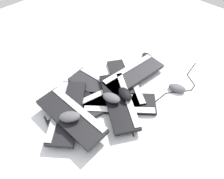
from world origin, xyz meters
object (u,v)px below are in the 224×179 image
object	(u,v)px
keyboard_7	(119,101)
mouse_1	(147,57)
mouse_2	(70,117)
mouse_3	(125,94)
keyboard_1	(100,88)
keyboard_4	(67,111)
keyboard_0	(125,82)
keyboard_2	(84,110)
keyboard_3	(120,104)
mouse_4	(177,88)
mouse_0	(112,98)
keyboard_5	(71,116)
keyboard_6	(133,74)

from	to	relation	value
keyboard_7	mouse_1	bearing A→B (deg)	17.17
mouse_2	mouse_3	distance (m)	0.35
keyboard_1	keyboard_4	xyz separation A→B (m)	(-0.27, -0.01, 0.03)
keyboard_0	keyboard_2	distance (m)	0.35
keyboard_2	keyboard_7	bearing A→B (deg)	-32.10
keyboard_3	mouse_4	distance (m)	0.40
mouse_2	mouse_0	bearing A→B (deg)	-148.83
keyboard_5	keyboard_7	bearing A→B (deg)	-19.75
keyboard_5	mouse_0	size ratio (longest dim) A/B	4.05
keyboard_1	keyboard_7	xyz separation A→B (m)	(-0.01, -0.17, 0.03)
mouse_0	keyboard_2	bearing A→B (deg)	-140.56
keyboard_7	mouse_4	xyz separation A→B (m)	(0.35, -0.19, -0.02)
mouse_1	mouse_4	xyz separation A→B (m)	(-0.11, -0.33, 0.00)
keyboard_2	keyboard_5	distance (m)	0.11
mouse_4	mouse_3	bearing A→B (deg)	39.49
keyboard_0	keyboard_7	xyz separation A→B (m)	(-0.16, -0.09, 0.03)
keyboard_0	keyboard_7	distance (m)	0.19
keyboard_3	keyboard_4	distance (m)	0.32
keyboard_5	mouse_1	world-z (taller)	keyboard_5
keyboard_4	mouse_3	distance (m)	0.35
keyboard_1	keyboard_3	distance (m)	0.18
keyboard_2	keyboard_4	size ratio (longest dim) A/B	1.08
keyboard_4	keyboard_6	distance (m)	0.50
keyboard_1	keyboard_7	world-z (taller)	keyboard_7
keyboard_6	keyboard_4	bearing A→B (deg)	171.31
mouse_0	mouse_4	size ratio (longest dim) A/B	1.00
keyboard_1	mouse_1	xyz separation A→B (m)	(0.46, -0.03, 0.01)
keyboard_5	mouse_0	world-z (taller)	mouse_0
keyboard_5	mouse_2	world-z (taller)	mouse_2
keyboard_0	keyboard_7	bearing A→B (deg)	-150.03
keyboard_1	mouse_1	size ratio (longest dim) A/B	4.13
keyboard_5	mouse_1	xyz separation A→B (m)	(0.74, 0.04, -0.05)
keyboard_0	mouse_2	xyz separation A→B (m)	(-0.46, -0.02, 0.10)
keyboard_0	keyboard_5	xyz separation A→B (m)	(-0.44, 0.01, 0.06)
keyboard_5	mouse_3	bearing A→B (deg)	-19.11
keyboard_5	mouse_0	xyz separation A→B (m)	(0.24, -0.07, 0.01)
keyboard_6	mouse_1	size ratio (longest dim) A/B	4.12
keyboard_0	mouse_0	size ratio (longest dim) A/B	4.11
keyboard_0	keyboard_2	world-z (taller)	same
keyboard_5	mouse_1	size ratio (longest dim) A/B	4.05
keyboard_0	keyboard_3	xyz separation A→B (m)	(-0.16, -0.10, 0.00)
keyboard_1	keyboard_5	size ratio (longest dim) A/B	1.02
mouse_1	keyboard_4	bearing A→B (deg)	111.57
keyboard_1	mouse_2	distance (m)	0.33
keyboard_5	mouse_1	distance (m)	0.74
mouse_0	mouse_2	distance (m)	0.27
mouse_2	mouse_4	distance (m)	0.71
keyboard_4	mouse_0	xyz separation A→B (m)	(0.23, -0.14, 0.04)
keyboard_1	mouse_4	distance (m)	0.50
mouse_1	mouse_3	bearing A→B (deg)	133.01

